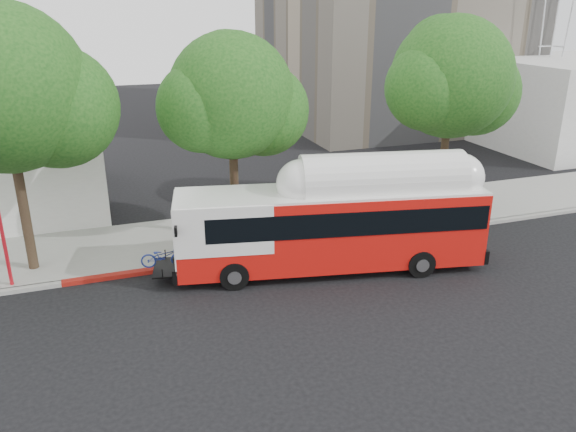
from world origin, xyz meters
name	(u,v)px	position (x,y,z in m)	size (l,w,h in m)	color
ground	(308,299)	(0.00, 0.00, 0.00)	(120.00, 120.00, 0.00)	black
sidewalk	(255,230)	(0.00, 6.50, 0.07)	(60.00, 5.00, 0.15)	gray
curb_strip	(273,253)	(0.00, 3.90, 0.07)	(60.00, 0.30, 0.15)	gray
red_curb_segment	(200,264)	(-3.00, 3.90, 0.08)	(10.00, 0.32, 0.16)	maroon
street_tree_left	(19,94)	(-8.53, 5.56, 6.60)	(6.67, 5.80, 9.74)	#2D2116
street_tree_mid	(241,100)	(-0.59, 6.06, 5.91)	(5.75, 5.00, 8.62)	#2D2116
street_tree_right	(459,82)	(9.44, 5.86, 6.26)	(6.21, 5.40, 9.18)	#2D2116
transit_bus	(333,228)	(1.72, 1.97, 1.68)	(12.37, 4.58, 3.60)	red
signal_pole	(1,228)	(-9.65, 4.26, 2.33)	(0.13, 0.43, 4.54)	red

